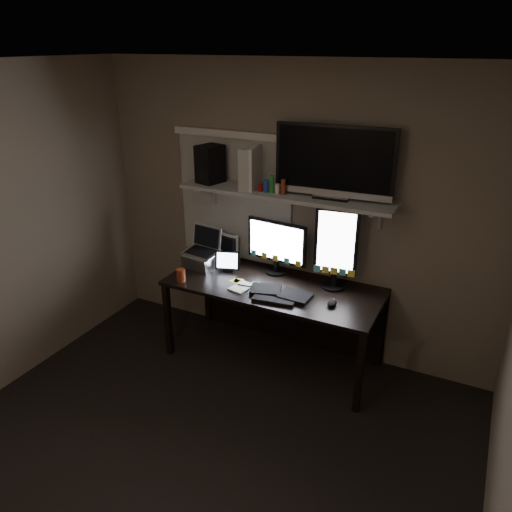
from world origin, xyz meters
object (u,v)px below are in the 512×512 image
Objects in this scene: mouse at (332,303)px; tablet at (228,261)px; keyboard at (280,293)px; game_console at (252,167)px; desk at (279,298)px; speaker at (210,164)px; tv at (334,162)px; monitor_portrait at (336,248)px; laptop at (201,249)px; cup at (181,275)px; monitor_landscape at (277,247)px.

tablet is (-1.02, 0.19, 0.07)m from mouse.
keyboard is 1.49× the size of game_console.
desk is 1.30m from speaker.
desk is 1.94× the size of tv.
monitor_portrait is 2.03× the size of game_console.
monitor_portrait reaches higher than tablet.
laptop is (-0.85, 0.18, 0.16)m from keyboard.
cup is (0.00, -0.33, -0.12)m from laptop.
tablet is at bearing -152.62° from monitor_landscape.
keyboard is at bearing -143.35° from monitor_portrait.
monitor_portrait is at bearing -33.22° from tv.
tv reaches higher than monitor_portrait.
monitor_portrait is 1.31m from cup.
tablet is 1.28m from tv.
mouse is at bearing -4.87° from keyboard.
cup is at bearing -151.55° from desk.
tablet is 0.86m from speaker.
tablet is 0.68× the size of speaker.
tv is 2.90× the size of speaker.
tablet is at bearing 53.77° from cup.
game_console is at bearing 134.46° from keyboard.
monitor_portrait is 0.46m from mouse.
monitor_portrait reaches higher than desk.
keyboard is at bearing -129.93° from tv.
tv is at bearing 4.91° from monitor_landscape.
tablet is at bearing -173.26° from tv.
keyboard is 4.61× the size of cup.
keyboard is 0.89m from laptop.
desk is 1.14m from game_console.
cup is 0.32× the size of game_console.
tv is (-0.07, 0.04, 0.68)m from monitor_portrait.
cup is 0.35× the size of speaker.
mouse is at bearing -23.15° from desk.
monitor_portrait is 3.22× the size of tablet.
cup is at bearing -179.78° from mouse.
cup is 1.57m from tv.
monitor_landscape is at bearing 22.80° from laptop.
mouse reaches higher than keyboard.
speaker is (-1.09, -0.02, -0.12)m from tv.
monitor_portrait is 0.97m from tablet.
tablet is 0.44m from cup.
laptop is at bearing -158.44° from monitor_landscape.
keyboard is at bearing 9.65° from cup.
speaker reaches higher than monitor_portrait.
game_console is at bearing 26.80° from laptop.
speaker is (-0.23, 0.13, 0.81)m from tablet.
monitor_landscape is 0.71m from game_console.
game_console is (-0.42, 0.34, 0.91)m from keyboard.
monitor_landscape is at bearing -2.27° from game_console.
laptop is (-0.73, -0.07, 0.35)m from desk.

